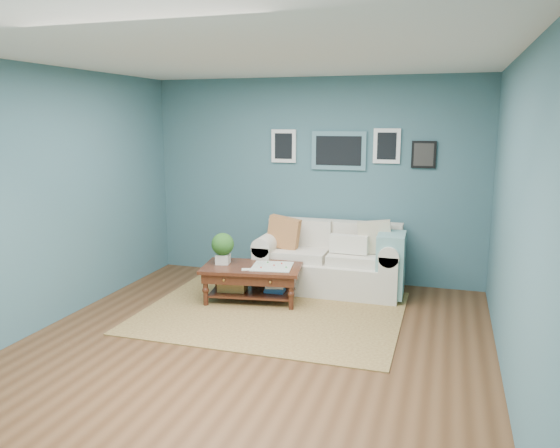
% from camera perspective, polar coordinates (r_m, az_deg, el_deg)
% --- Properties ---
extents(room_shell, '(5.00, 5.02, 2.70)m').
position_cam_1_polar(room_shell, '(5.03, -2.92, 1.79)').
color(room_shell, brown).
rests_on(room_shell, ground).
extents(area_rug, '(2.86, 2.29, 0.01)m').
position_cam_1_polar(area_rug, '(6.26, -0.82, -9.16)').
color(area_rug, brown).
rests_on(area_rug, ground).
extents(loveseat, '(1.85, 0.84, 0.95)m').
position_cam_1_polar(loveseat, '(6.98, 5.85, -3.82)').
color(loveseat, white).
rests_on(loveseat, ground).
extents(coffee_table, '(1.25, 0.85, 0.81)m').
position_cam_1_polar(coffee_table, '(6.56, -3.45, -4.98)').
color(coffee_table, '#36140E').
rests_on(coffee_table, ground).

